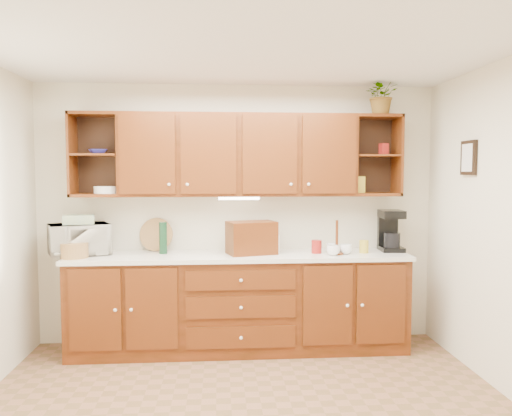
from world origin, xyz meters
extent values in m
plane|color=white|center=(0.00, 0.00, 2.60)|extent=(4.00, 4.00, 0.00)
plane|color=beige|center=(0.00, 1.75, 1.30)|extent=(4.00, 0.00, 4.00)
cube|color=#391B06|center=(0.00, 1.45, 0.45)|extent=(3.20, 0.60, 0.90)
cube|color=white|center=(0.00, 1.44, 0.92)|extent=(3.24, 0.64, 0.04)
cube|color=#391B06|center=(0.00, 1.58, 1.89)|extent=(2.30, 0.33, 0.80)
cube|color=black|center=(-1.38, 1.74, 1.89)|extent=(0.45, 0.02, 0.80)
cube|color=black|center=(1.38, 1.74, 1.89)|extent=(0.45, 0.02, 0.80)
cube|color=#391B06|center=(-1.38, 1.58, 1.89)|extent=(0.43, 0.30, 0.02)
cube|color=#391B06|center=(1.38, 1.58, 1.89)|extent=(0.43, 0.30, 0.02)
cube|color=#391B06|center=(1.38, 1.58, 2.27)|extent=(0.45, 0.33, 0.03)
cube|color=white|center=(0.00, 1.53, 1.47)|extent=(0.40, 0.05, 0.02)
cube|color=black|center=(1.98, 0.90, 1.85)|extent=(0.03, 0.24, 0.30)
cylinder|color=#A97D46|center=(-1.52, 1.33, 1.01)|extent=(0.32, 0.32, 0.14)
imported|color=beige|center=(-1.52, 1.50, 1.09)|extent=(0.64, 0.55, 0.30)
cube|color=#E3D36B|center=(-1.52, 1.50, 1.28)|extent=(0.32, 0.26, 0.08)
cylinder|color=black|center=(-0.73, 1.51, 1.09)|extent=(0.09, 0.09, 0.31)
cylinder|color=#A97D46|center=(-0.82, 1.69, 0.95)|extent=(0.34, 0.13, 0.33)
cube|color=#391B06|center=(0.12, 1.43, 1.10)|extent=(0.51, 0.39, 0.31)
cylinder|color=#391B06|center=(0.93, 1.36, 1.10)|extent=(0.03, 0.03, 0.33)
cylinder|color=#391B06|center=(0.93, 1.36, 0.95)|extent=(0.13, 0.13, 0.02)
imported|color=white|center=(1.02, 1.35, 0.99)|extent=(0.13, 0.13, 0.10)
imported|color=white|center=(0.90, 1.44, 0.99)|extent=(0.13, 0.13, 0.10)
imported|color=white|center=(0.88, 1.29, 0.99)|extent=(0.13, 0.13, 0.10)
cylinder|color=maroon|center=(0.75, 1.43, 1.00)|extent=(0.12, 0.12, 0.13)
cylinder|color=white|center=(0.35, 1.47, 1.03)|extent=(0.10, 0.10, 0.18)
cylinder|color=gold|center=(1.21, 1.41, 1.00)|extent=(0.11, 0.11, 0.12)
cube|color=black|center=(1.52, 1.52, 0.96)|extent=(0.24, 0.30, 0.04)
cube|color=black|center=(1.52, 1.63, 1.14)|extent=(0.20, 0.08, 0.35)
cube|color=black|center=(1.52, 1.52, 1.31)|extent=(0.24, 0.30, 0.08)
cylinder|color=black|center=(1.52, 1.50, 1.05)|extent=(0.17, 0.17, 0.15)
imported|color=#292998|center=(-1.35, 1.58, 1.92)|extent=(0.23, 0.23, 0.04)
cylinder|color=white|center=(-1.28, 1.58, 1.56)|extent=(0.30, 0.30, 0.07)
cube|color=gold|center=(1.20, 1.55, 1.60)|extent=(0.11, 0.09, 0.16)
cube|color=maroon|center=(1.44, 1.56, 1.96)|extent=(0.09, 0.08, 0.11)
imported|color=#999999|center=(1.40, 1.53, 2.48)|extent=(0.43, 0.40, 0.37)
camera|label=1|loc=(-0.19, -3.31, 1.72)|focal=35.00mm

